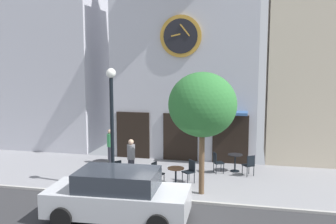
{
  "coord_description": "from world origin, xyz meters",
  "views": [
    {
      "loc": [
        2.93,
        -12.38,
        4.83
      ],
      "look_at": [
        -0.49,
        2.74,
        2.74
      ],
      "focal_mm": 40.82,
      "sensor_mm": 36.0,
      "label": 1
    }
  ],
  "objects_px": {
    "cafe_chair_under_awning": "(217,161)",
    "parked_car_silver": "(118,195)",
    "cafe_chair_mid_row": "(156,172)",
    "cafe_chair_near_tree": "(249,164)",
    "cafe_table_rightmost": "(101,166)",
    "cafe_chair_near_lamp": "(190,170)",
    "street_lamp": "(112,128)",
    "street_tree": "(202,105)",
    "pedestrian_grey": "(131,159)",
    "cafe_table_center": "(176,174)",
    "cafe_table_center_left": "(235,160)",
    "cafe_chair_right_end": "(116,169)",
    "pedestrian_green": "(110,146)"
  },
  "relations": [
    {
      "from": "pedestrian_grey",
      "to": "parked_car_silver",
      "type": "height_order",
      "value": "pedestrian_grey"
    },
    {
      "from": "pedestrian_grey",
      "to": "parked_car_silver",
      "type": "bearing_deg",
      "value": -77.55
    },
    {
      "from": "street_tree",
      "to": "cafe_table_center_left",
      "type": "bearing_deg",
      "value": 71.39
    },
    {
      "from": "cafe_table_rightmost",
      "to": "cafe_table_center_left",
      "type": "relative_size",
      "value": 0.96
    },
    {
      "from": "cafe_chair_right_end",
      "to": "pedestrian_green",
      "type": "height_order",
      "value": "pedestrian_green"
    },
    {
      "from": "cafe_table_center",
      "to": "cafe_table_center_left",
      "type": "bearing_deg",
      "value": 50.86
    },
    {
      "from": "cafe_chair_under_awning",
      "to": "parked_car_silver",
      "type": "relative_size",
      "value": 0.21
    },
    {
      "from": "pedestrian_grey",
      "to": "parked_car_silver",
      "type": "distance_m",
      "value": 3.98
    },
    {
      "from": "cafe_table_center",
      "to": "cafe_chair_near_tree",
      "type": "height_order",
      "value": "cafe_chair_near_tree"
    },
    {
      "from": "cafe_table_rightmost",
      "to": "cafe_chair_right_end",
      "type": "bearing_deg",
      "value": -25.04
    },
    {
      "from": "parked_car_silver",
      "to": "cafe_chair_right_end",
      "type": "bearing_deg",
      "value": 111.53
    },
    {
      "from": "cafe_table_center_left",
      "to": "pedestrian_green",
      "type": "xyz_separation_m",
      "value": [
        -5.74,
        -0.1,
        0.35
      ]
    },
    {
      "from": "street_tree",
      "to": "cafe_chair_near_tree",
      "type": "distance_m",
      "value": 4.1
    },
    {
      "from": "cafe_chair_near_lamp",
      "to": "pedestrian_grey",
      "type": "height_order",
      "value": "pedestrian_grey"
    },
    {
      "from": "cafe_chair_near_tree",
      "to": "cafe_table_center_left",
      "type": "bearing_deg",
      "value": 137.73
    },
    {
      "from": "cafe_table_center",
      "to": "cafe_chair_near_tree",
      "type": "distance_m",
      "value": 3.41
    },
    {
      "from": "cafe_table_rightmost",
      "to": "cafe_chair_near_lamp",
      "type": "height_order",
      "value": "cafe_chair_near_lamp"
    },
    {
      "from": "cafe_chair_under_awning",
      "to": "parked_car_silver",
      "type": "bearing_deg",
      "value": -113.99
    },
    {
      "from": "street_tree",
      "to": "cafe_chair_near_lamp",
      "type": "relative_size",
      "value": 4.93
    },
    {
      "from": "cafe_chair_near_tree",
      "to": "parked_car_silver",
      "type": "distance_m",
      "value": 6.63
    },
    {
      "from": "cafe_chair_near_tree",
      "to": "street_lamp",
      "type": "bearing_deg",
      "value": -151.89
    },
    {
      "from": "cafe_chair_mid_row",
      "to": "cafe_chair_near_tree",
      "type": "height_order",
      "value": "same"
    },
    {
      "from": "street_lamp",
      "to": "cafe_chair_near_tree",
      "type": "xyz_separation_m",
      "value": [
        5.04,
        2.69,
        -1.78
      ]
    },
    {
      "from": "cafe_table_center_left",
      "to": "cafe_chair_near_tree",
      "type": "bearing_deg",
      "value": -42.27
    },
    {
      "from": "cafe_chair_near_tree",
      "to": "pedestrian_grey",
      "type": "height_order",
      "value": "pedestrian_grey"
    },
    {
      "from": "parked_car_silver",
      "to": "cafe_table_center",
      "type": "bearing_deg",
      "value": 71.74
    },
    {
      "from": "cafe_chair_near_lamp",
      "to": "pedestrian_grey",
      "type": "bearing_deg",
      "value": -177.27
    },
    {
      "from": "pedestrian_grey",
      "to": "cafe_chair_right_end",
      "type": "bearing_deg",
      "value": -133.05
    },
    {
      "from": "cafe_chair_near_lamp",
      "to": "cafe_chair_under_awning",
      "type": "relative_size",
      "value": 1.0
    },
    {
      "from": "street_lamp",
      "to": "pedestrian_grey",
      "type": "height_order",
      "value": "street_lamp"
    },
    {
      "from": "cafe_chair_right_end",
      "to": "pedestrian_grey",
      "type": "distance_m",
      "value": 0.77
    },
    {
      "from": "cafe_chair_near_tree",
      "to": "cafe_chair_under_awning",
      "type": "xyz_separation_m",
      "value": [
        -1.38,
        0.16,
        0.0
      ]
    },
    {
      "from": "street_lamp",
      "to": "street_tree",
      "type": "height_order",
      "value": "street_lamp"
    },
    {
      "from": "cafe_table_rightmost",
      "to": "cafe_table_center_left",
      "type": "height_order",
      "value": "cafe_table_center_left"
    },
    {
      "from": "cafe_table_center",
      "to": "pedestrian_grey",
      "type": "distance_m",
      "value": 2.07
    },
    {
      "from": "cafe_table_center_left",
      "to": "cafe_chair_near_lamp",
      "type": "bearing_deg",
      "value": -130.47
    },
    {
      "from": "cafe_chair_near_lamp",
      "to": "cafe_chair_near_tree",
      "type": "distance_m",
      "value": 2.68
    },
    {
      "from": "street_tree",
      "to": "parked_car_silver",
      "type": "distance_m",
      "value": 4.36
    },
    {
      "from": "cafe_table_center_left",
      "to": "cafe_chair_mid_row",
      "type": "xyz_separation_m",
      "value": [
        -2.91,
        -2.54,
        0.02
      ]
    },
    {
      "from": "pedestrian_grey",
      "to": "cafe_chair_under_awning",
      "type": "bearing_deg",
      "value": 26.58
    },
    {
      "from": "street_tree",
      "to": "pedestrian_grey",
      "type": "bearing_deg",
      "value": 160.85
    },
    {
      "from": "street_lamp",
      "to": "cafe_table_center",
      "type": "distance_m",
      "value": 3.0
    },
    {
      "from": "street_tree",
      "to": "cafe_table_rightmost",
      "type": "relative_size",
      "value": 6.09
    },
    {
      "from": "cafe_table_center",
      "to": "cafe_chair_near_tree",
      "type": "bearing_deg",
      "value": 36.65
    },
    {
      "from": "cafe_chair_under_awning",
      "to": "pedestrian_grey",
      "type": "bearing_deg",
      "value": -153.42
    },
    {
      "from": "cafe_chair_mid_row",
      "to": "cafe_chair_near_lamp",
      "type": "distance_m",
      "value": 1.36
    },
    {
      "from": "street_tree",
      "to": "cafe_table_rightmost",
      "type": "height_order",
      "value": "street_tree"
    },
    {
      "from": "cafe_table_rightmost",
      "to": "pedestrian_grey",
      "type": "relative_size",
      "value": 0.44
    },
    {
      "from": "street_tree",
      "to": "cafe_table_rightmost",
      "type": "distance_m",
      "value": 5.18
    },
    {
      "from": "cafe_chair_near_lamp",
      "to": "cafe_chair_mid_row",
      "type": "bearing_deg",
      "value": -154.92
    }
  ]
}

